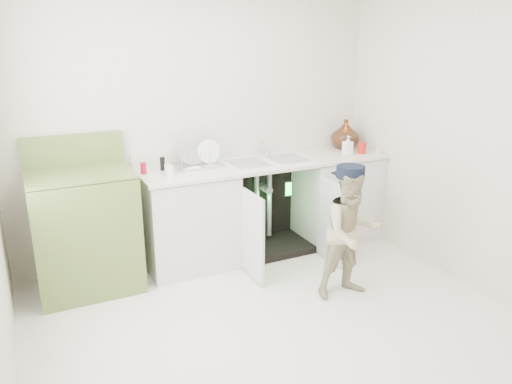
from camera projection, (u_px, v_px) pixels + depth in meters
ground at (276, 322)px, 3.71m from camera, size 3.50×3.50×0.00m
room_shell at (278, 158)px, 3.34m from camera, size 6.00×5.50×1.26m
counter_run at (270, 204)px, 4.85m from camera, size 2.44×1.02×1.20m
avocado_stove at (85, 229)px, 4.09m from camera, size 0.81×0.65×1.25m
repair_worker at (351, 232)px, 3.96m from camera, size 0.54×0.97×1.08m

